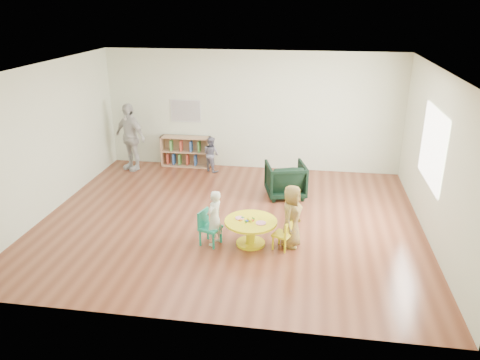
{
  "coord_description": "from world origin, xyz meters",
  "views": [
    {
      "loc": [
        1.39,
        -7.79,
        3.88
      ],
      "look_at": [
        0.23,
        -0.3,
        0.93
      ],
      "focal_mm": 35.0,
      "sensor_mm": 36.0,
      "label": 1
    }
  ],
  "objects": [
    {
      "name": "child_right",
      "position": [
        1.17,
        -0.8,
        0.54
      ],
      "size": [
        0.46,
        0.6,
        1.08
      ],
      "primitive_type": "imported",
      "rotation": [
        0.0,
        0.0,
        1.32
      ],
      "color": "yellow",
      "rests_on": "ground"
    },
    {
      "name": "activity_table",
      "position": [
        0.5,
        -0.86,
        0.3
      ],
      "size": [
        0.88,
        0.88,
        0.48
      ],
      "rotation": [
        0.0,
        0.0,
        -0.27
      ],
      "color": "yellow",
      "rests_on": "ground"
    },
    {
      "name": "armchair",
      "position": [
        0.94,
        1.31,
        0.36
      ],
      "size": [
        0.95,
        0.97,
        0.73
      ],
      "primitive_type": "imported",
      "rotation": [
        0.0,
        0.0,
        3.4
      ],
      "color": "black",
      "rests_on": "ground"
    },
    {
      "name": "bookshelf",
      "position": [
        -1.61,
        2.86,
        0.37
      ],
      "size": [
        1.2,
        0.3,
        0.75
      ],
      "color": "tan",
      "rests_on": "ground"
    },
    {
      "name": "child_left",
      "position": [
        -0.1,
        -0.94,
        0.48
      ],
      "size": [
        0.35,
        0.41,
        0.97
      ],
      "primitive_type": "imported",
      "rotation": [
        0.0,
        0.0,
        -1.97
      ],
      "color": "silver",
      "rests_on": "ground"
    },
    {
      "name": "adult_caretaker",
      "position": [
        -2.84,
        2.43,
        0.81
      ],
      "size": [
        1.02,
        0.79,
        1.61
      ],
      "primitive_type": "imported",
      "rotation": [
        0.0,
        0.0,
        -0.48
      ],
      "color": "silver",
      "rests_on": "ground"
    },
    {
      "name": "toddler",
      "position": [
        -0.91,
        2.58,
        0.42
      ],
      "size": [
        0.52,
        0.49,
        0.85
      ],
      "primitive_type": "imported",
      "rotation": [
        0.0,
        0.0,
        2.57
      ],
      "color": "#17183B",
      "rests_on": "ground"
    },
    {
      "name": "room",
      "position": [
        0.01,
        0.0,
        1.89
      ],
      "size": [
        7.1,
        7.0,
        2.8
      ],
      "color": "brown",
      "rests_on": "ground"
    },
    {
      "name": "alphabet_poster",
      "position": [
        -1.6,
        2.98,
        1.35
      ],
      "size": [
        0.74,
        0.01,
        0.54
      ],
      "color": "silver",
      "rests_on": "ground"
    },
    {
      "name": "kid_chair_left",
      "position": [
        -0.21,
        -0.94,
        0.32
      ],
      "size": [
        0.4,
        0.4,
        0.6
      ],
      "rotation": [
        0.0,
        0.0,
        -1.89
      ],
      "color": "#198969",
      "rests_on": "ground"
    },
    {
      "name": "kid_chair_right",
      "position": [
        1.07,
        -0.94,
        0.28
      ],
      "size": [
        0.36,
        0.36,
        0.52
      ],
      "rotation": [
        0.0,
        0.0,
        1.16
      ],
      "color": "yellow",
      "rests_on": "ground"
    }
  ]
}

